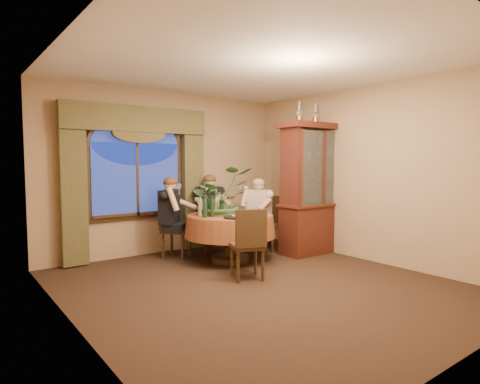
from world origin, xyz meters
TOP-DOWN VIEW (x-y plane):
  - floor at (0.00, 0.00)m, footprint 5.00×5.00m
  - wall_back at (0.00, 2.50)m, footprint 4.50×0.00m
  - wall_right at (2.25, 0.00)m, footprint 0.00×5.00m
  - ceiling at (0.00, 0.00)m, footprint 5.00×5.00m
  - window at (-0.60, 2.43)m, footprint 1.62×0.10m
  - arched_transom at (-0.60, 2.43)m, footprint 1.60×0.06m
  - drapery_left at (-1.63, 2.38)m, footprint 0.38×0.14m
  - drapery_right at (0.43, 2.38)m, footprint 0.38×0.14m
  - swag_valance at (-0.60, 2.35)m, footprint 2.45×0.16m
  - dining_table at (0.45, 1.25)m, footprint 1.66×1.66m
  - china_cabinet at (1.99, 0.86)m, footprint 1.39×0.55m
  - oil_lamp_left at (1.60, 0.86)m, footprint 0.11×0.11m
  - oil_lamp_center at (1.99, 0.86)m, footprint 0.11×0.11m
  - oil_lamp_right at (2.38, 0.86)m, footprint 0.11×0.11m
  - chair_right at (1.49, 1.44)m, footprint 0.49×0.49m
  - chair_back_right at (0.69, 2.16)m, footprint 0.51×0.51m
  - chair_back at (-0.12, 1.98)m, footprint 0.59×0.59m
  - chair_front_left at (0.06, 0.31)m, footprint 0.55×0.55m
  - person_pink at (1.32, 1.57)m, footprint 0.56×0.58m
  - person_back at (-0.24, 2.00)m, footprint 0.65×0.65m
  - person_scarf at (0.63, 2.14)m, footprint 0.57×0.53m
  - stoneware_vase at (0.35, 1.40)m, footprint 0.17×0.17m
  - centerpiece_plant at (0.35, 1.41)m, footprint 1.01×1.12m
  - olive_bowl at (0.55, 1.22)m, footprint 0.15×0.15m
  - cheese_platter at (0.25, 0.85)m, footprint 0.34×0.34m
  - wine_bottle_0 at (0.22, 1.30)m, footprint 0.07×0.07m
  - wine_bottle_1 at (-0.06, 1.19)m, footprint 0.07×0.07m
  - wine_bottle_2 at (0.25, 1.20)m, footprint 0.07×0.07m
  - wine_bottle_3 at (-0.02, 1.39)m, footprint 0.07×0.07m
  - wine_bottle_4 at (0.08, 1.19)m, footprint 0.07×0.07m
  - wine_bottle_5 at (0.17, 1.43)m, footprint 0.07×0.07m
  - tasting_paper_0 at (0.65, 1.04)m, footprint 0.31×0.36m
  - tasting_paper_1 at (0.77, 1.50)m, footprint 0.25×0.33m
  - tasting_paper_2 at (0.34, 0.93)m, footprint 0.26×0.33m
  - wine_glass_person_pink at (0.90, 1.42)m, footprint 0.07×0.07m
  - wine_glass_person_back at (0.12, 1.61)m, footprint 0.07×0.07m
  - wine_glass_person_scarf at (0.55, 1.72)m, footprint 0.07×0.07m

SIDE VIEW (x-z plane):
  - floor at x=0.00m, z-range 0.00..0.00m
  - dining_table at x=0.45m, z-range 0.00..0.75m
  - chair_right at x=1.49m, z-range 0.00..0.96m
  - chair_back_right at x=0.69m, z-range 0.00..0.96m
  - chair_back at x=-0.12m, z-range 0.00..0.96m
  - chair_front_left at x=0.06m, z-range 0.00..0.96m
  - person_pink at x=1.32m, z-range 0.00..1.30m
  - person_back at x=-0.24m, z-range 0.00..1.34m
  - person_scarf at x=0.63m, z-range 0.00..1.36m
  - tasting_paper_0 at x=0.65m, z-range 0.75..0.76m
  - tasting_paper_1 at x=0.77m, z-range 0.75..0.76m
  - tasting_paper_2 at x=0.34m, z-range 0.75..0.76m
  - cheese_platter at x=0.25m, z-range 0.75..0.77m
  - olive_bowl at x=0.55m, z-range 0.75..0.80m
  - wine_glass_person_pink at x=0.90m, z-range 0.75..0.93m
  - wine_glass_person_back at x=0.12m, z-range 0.75..0.93m
  - wine_glass_person_scarf at x=0.55m, z-range 0.75..0.93m
  - stoneware_vase at x=0.35m, z-range 0.75..1.06m
  - wine_bottle_0 at x=0.22m, z-range 0.75..1.08m
  - wine_bottle_1 at x=-0.06m, z-range 0.75..1.08m
  - wine_bottle_2 at x=0.25m, z-range 0.75..1.08m
  - wine_bottle_3 at x=-0.02m, z-range 0.75..1.08m
  - wine_bottle_4 at x=0.08m, z-range 0.75..1.08m
  - wine_bottle_5 at x=0.17m, z-range 0.75..1.08m
  - china_cabinet at x=1.99m, z-range 0.00..2.25m
  - drapery_left at x=-1.63m, z-range 0.02..2.34m
  - drapery_right at x=0.43m, z-range 0.02..2.34m
  - window at x=-0.60m, z-range 0.64..1.96m
  - centerpiece_plant at x=0.35m, z-range 0.95..1.83m
  - wall_back at x=0.00m, z-range -0.85..3.65m
  - wall_right at x=2.25m, z-range -1.10..3.90m
  - arched_transom at x=-0.60m, z-range 1.86..2.30m
  - swag_valance at x=-0.60m, z-range 2.07..2.49m
  - oil_lamp_left at x=1.60m, z-range 2.25..2.59m
  - oil_lamp_center at x=1.99m, z-range 2.25..2.59m
  - oil_lamp_right at x=2.38m, z-range 2.25..2.59m
  - ceiling at x=0.00m, z-range 2.80..2.80m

